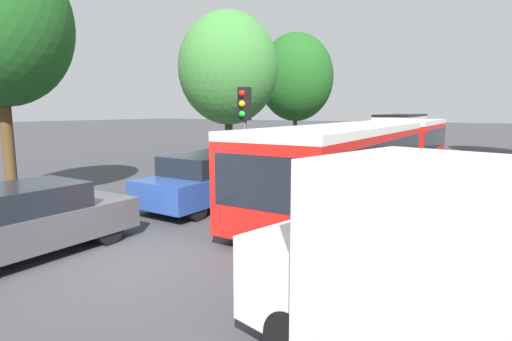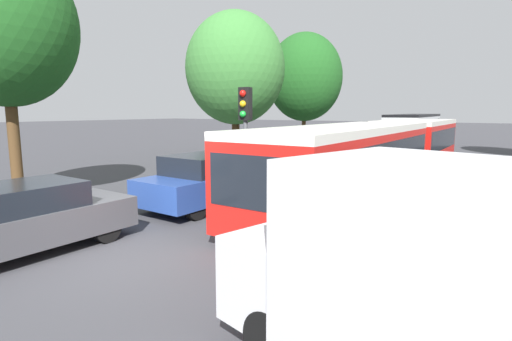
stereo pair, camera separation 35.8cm
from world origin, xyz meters
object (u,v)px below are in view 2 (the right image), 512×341
at_px(queued_car_blue, 209,180).
at_px(tree_left_far, 303,79).
at_px(articulated_bus, 382,152).
at_px(queued_car_green, 303,159).
at_px(traffic_light, 245,120).
at_px(tree_left_mid, 235,69).
at_px(queued_car_graphite, 25,218).
at_px(city_bus_rear, 414,127).
at_px(tree_left_near, 4,26).
at_px(queued_car_silver, 350,149).
at_px(white_van, 508,299).

bearing_deg(queued_car_blue, tree_left_far, 19.29).
relative_size(articulated_bus, queued_car_green, 3.77).
relative_size(traffic_light, tree_left_mid, 0.44).
distance_m(queued_car_graphite, tree_left_mid, 14.25).
height_order(traffic_light, tree_left_far, tree_left_far).
relative_size(city_bus_rear, tree_left_near, 1.58).
xyz_separation_m(queued_car_blue, queued_car_silver, (-0.23, 11.98, -0.08)).
relative_size(queued_car_graphite, tree_left_mid, 0.52).
bearing_deg(queued_car_blue, traffic_light, -72.54).
distance_m(city_bus_rear, white_van, 32.67).
height_order(queued_car_green, tree_left_mid, tree_left_mid).
relative_size(traffic_light, tree_left_far, 0.43).
bearing_deg(queued_car_blue, articulated_bus, -33.06).
bearing_deg(tree_left_near, white_van, -9.17).
xyz_separation_m(queued_car_graphite, tree_left_far, (-4.53, 20.39, 4.11)).
distance_m(articulated_bus, city_bus_rear, 21.92).
bearing_deg(city_bus_rear, tree_left_mid, 163.79).
bearing_deg(articulated_bus, tree_left_near, -45.04).
bearing_deg(queued_car_blue, queued_car_green, 3.26).
distance_m(city_bus_rear, queued_car_silver, 14.71).
xyz_separation_m(queued_car_blue, white_van, (7.53, -5.07, 0.47)).
xyz_separation_m(queued_car_graphite, queued_car_green, (0.19, 11.39, 0.04)).
xyz_separation_m(traffic_light, tree_left_mid, (-5.95, 7.53, 2.37)).
bearing_deg(articulated_bus, queued_car_silver, -151.54).
relative_size(queued_car_silver, tree_left_mid, 0.51).
xyz_separation_m(tree_left_near, tree_left_far, (-0.21, 18.46, -0.27)).
xyz_separation_m(city_bus_rear, queued_car_green, (0.04, -20.31, -0.70)).
distance_m(tree_left_near, tree_left_far, 18.46).
relative_size(queued_car_silver, tree_left_near, 0.54).
bearing_deg(queued_car_blue, city_bus_rear, 2.07).
xyz_separation_m(queued_car_graphite, queued_car_blue, (0.38, 5.03, 0.07)).
relative_size(queued_car_graphite, queued_car_blue, 0.91).
bearing_deg(queued_car_silver, queued_car_blue, -177.32).
distance_m(queued_car_blue, queued_car_green, 6.36).
relative_size(city_bus_rear, queued_car_silver, 2.94).
height_order(white_van, tree_left_mid, tree_left_mid).
bearing_deg(tree_left_far, articulated_bus, -50.76).
distance_m(queued_car_graphite, tree_left_near, 6.45).
bearing_deg(queued_car_graphite, traffic_light, -13.71).
height_order(city_bus_rear, queued_car_graphite, city_bus_rear).
bearing_deg(tree_left_near, queued_car_silver, 73.48).
bearing_deg(white_van, city_bus_rear, -62.71).
height_order(queued_car_blue, queued_car_green, queued_car_blue).
relative_size(tree_left_near, tree_left_far, 0.94).
xyz_separation_m(articulated_bus, queued_car_graphite, (-3.88, -10.10, -0.66)).
height_order(queued_car_graphite, white_van, white_van).
height_order(white_van, traffic_light, traffic_light).
height_order(tree_left_near, tree_left_mid, tree_left_mid).
relative_size(queued_car_blue, queued_car_green, 1.05).
bearing_deg(tree_left_far, traffic_light, -68.33).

